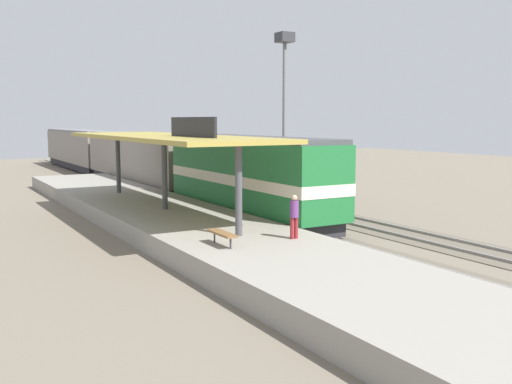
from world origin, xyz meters
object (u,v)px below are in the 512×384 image
at_px(locomotive, 249,177).
at_px(passenger_carriage_rear, 79,149).
at_px(passenger_carriage_front, 140,159).
at_px(freight_car, 264,172).
at_px(light_mast, 285,79).
at_px(person_waiting, 294,214).
at_px(platform_bench, 222,234).

distance_m(locomotive, passenger_carriage_rear, 38.80).
xyz_separation_m(passenger_carriage_front, freight_car, (4.60, -11.91, -0.34)).
bearing_deg(light_mast, freight_car, -142.39).
xyz_separation_m(freight_car, person_waiting, (-7.62, -15.08, -0.12)).
xyz_separation_m(locomotive, passenger_carriage_rear, (0.00, 38.80, -0.10)).
xyz_separation_m(passenger_carriage_rear, person_waiting, (-3.02, -47.79, -0.46)).
xyz_separation_m(passenger_carriage_front, passenger_carriage_rear, (0.00, 20.80, 0.00)).
height_order(passenger_carriage_front, person_waiting, passenger_carriage_front).
bearing_deg(passenger_carriage_front, person_waiting, -96.39).
bearing_deg(platform_bench, freight_car, 54.43).
relative_size(platform_bench, passenger_carriage_front, 0.08).
distance_m(freight_car, light_mast, 7.59).
xyz_separation_m(locomotive, passenger_carriage_front, (0.00, 18.00, -0.10)).
distance_m(passenger_carriage_rear, person_waiting, 47.89).
height_order(passenger_carriage_front, light_mast, light_mast).
height_order(locomotive, person_waiting, locomotive).
distance_m(light_mast, person_waiting, 21.63).
relative_size(platform_bench, freight_car, 0.14).
height_order(platform_bench, person_waiting, person_waiting).
bearing_deg(freight_car, person_waiting, -116.83).
bearing_deg(person_waiting, locomotive, 71.40).
xyz_separation_m(locomotive, light_mast, (7.80, 8.55, 5.99)).
relative_size(locomotive, light_mast, 1.23).
distance_m(locomotive, light_mast, 13.03).
xyz_separation_m(platform_bench, person_waiting, (2.98, -0.26, 0.51)).
bearing_deg(platform_bench, person_waiting, -4.90).
relative_size(locomotive, person_waiting, 8.44).
height_order(freight_car, light_mast, light_mast).
distance_m(freight_car, person_waiting, 16.90).
relative_size(platform_bench, light_mast, 0.15).
distance_m(locomotive, freight_car, 7.64).
bearing_deg(passenger_carriage_rear, passenger_carriage_front, -90.00).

